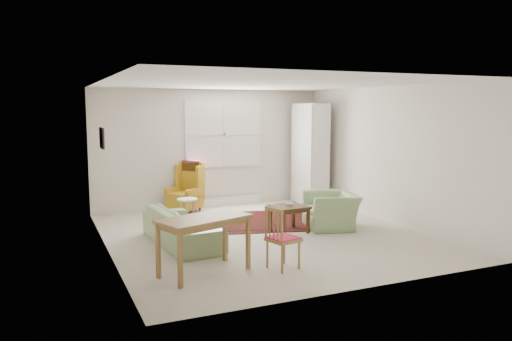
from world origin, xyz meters
name	(u,v)px	position (x,y,z in m)	size (l,w,h in m)	color
room	(259,159)	(0.02, 0.21, 1.26)	(5.04, 5.54, 2.51)	beige
rug	(259,221)	(0.35, 0.95, 0.01)	(2.85, 1.83, 0.03)	black
sofa	(182,220)	(-1.39, 0.00, 0.38)	(1.87, 0.73, 0.75)	#809E69
armchair	(331,207)	(1.31, 0.00, 0.37)	(0.95, 0.83, 0.74)	#809E69
wingback_chair	(184,187)	(-0.69, 2.35, 0.52)	(0.60, 0.63, 1.03)	#BD911D
coffee_table	(289,219)	(0.49, 0.01, 0.23)	(0.56, 0.56, 0.46)	#3F2813
stool	(188,212)	(-0.95, 1.21, 0.24)	(0.36, 0.36, 0.49)	white
cabinet	(310,154)	(2.10, 2.12, 1.10)	(0.46, 0.88, 2.20)	white
desk	(204,245)	(-1.50, -1.48, 0.37)	(1.16, 0.58, 0.73)	olive
desk_chair	(283,238)	(-0.49, -1.71, 0.42)	(0.37, 0.37, 0.84)	olive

